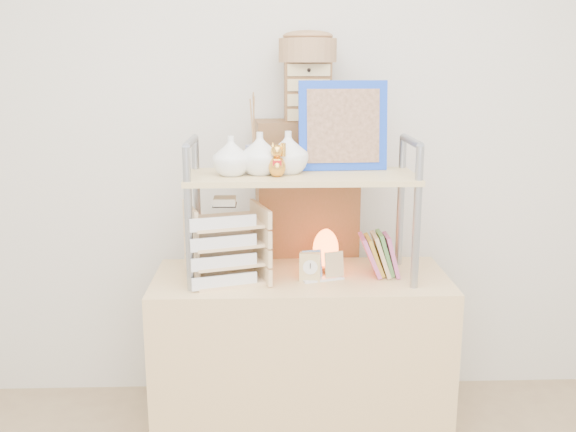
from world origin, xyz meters
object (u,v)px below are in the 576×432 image
(salt_lamp, at_px, (326,249))
(letter_tray, at_px, (226,247))
(desk, at_px, (301,361))
(cabinet, at_px, (306,266))

(salt_lamp, bearing_deg, letter_tray, -164.74)
(desk, relative_size, cabinet, 0.89)
(desk, relative_size, salt_lamp, 6.75)
(cabinet, bearing_deg, salt_lamp, -82.45)
(letter_tray, bearing_deg, desk, 6.56)
(cabinet, xyz_separation_m, salt_lamp, (0.06, -0.29, 0.17))
(cabinet, distance_m, letter_tray, 0.57)
(cabinet, relative_size, salt_lamp, 7.60)
(desk, xyz_separation_m, salt_lamp, (0.11, 0.08, 0.47))
(letter_tray, bearing_deg, cabinet, 49.55)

